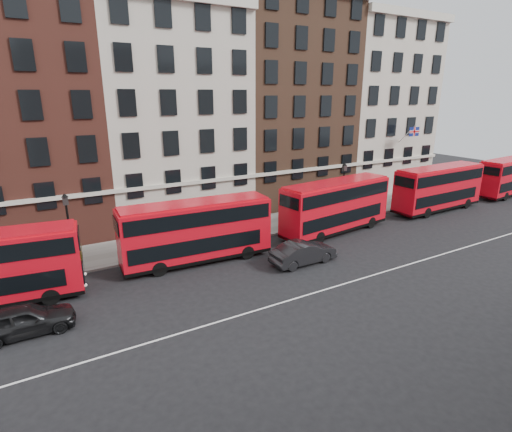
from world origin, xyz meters
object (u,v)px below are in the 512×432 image
car_front (303,253)px  car_rear (24,320)px  traffic_light (429,182)px  bus_b (196,230)px  bus_e (510,176)px  bus_c (336,205)px  bus_d (438,187)px

car_front → car_rear: bearing=89.4°
car_rear → car_front: car_front is taller
car_rear → traffic_light: size_ratio=1.43×
bus_b → traffic_light: (27.69, 2.19, 0.07)m
bus_b → bus_e: 39.21m
car_rear → car_front: 17.19m
bus_e → car_rear: (-50.01, -4.10, -1.56)m
bus_b → car_rear: bearing=-155.7°
car_front → bus_c: bearing=-58.6°
bus_d → car_front: (-19.82, -3.99, -1.64)m
bus_e → car_front: 33.09m
bus_b → car_rear: size_ratio=2.29×
bus_c → car_rear: size_ratio=2.35×
bus_d → bus_c: bearing=178.5°
bus_b → bus_e: bearing=3.5°
bus_c → bus_d: 13.52m
traffic_light → car_rear: bearing=-170.7°
bus_d → car_rear: bus_d is taller
bus_d → car_rear: size_ratio=2.34×
car_front → traffic_light: traffic_light is taller
bus_c → bus_b: bearing=173.0°
bus_c → traffic_light: size_ratio=3.35×
bus_b → bus_d: bearing=3.5°
bus_b → bus_c: bearing=3.5°
bus_c → bus_e: bearing=-6.9°
bus_d → traffic_light: size_ratio=3.34×
bus_b → bus_d: 26.21m
bus_c → car_front: bus_c is taller
bus_c → bus_e: 26.53m
car_rear → car_front: bearing=-88.8°
car_rear → traffic_light: 39.03m
car_front → traffic_light: 22.24m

